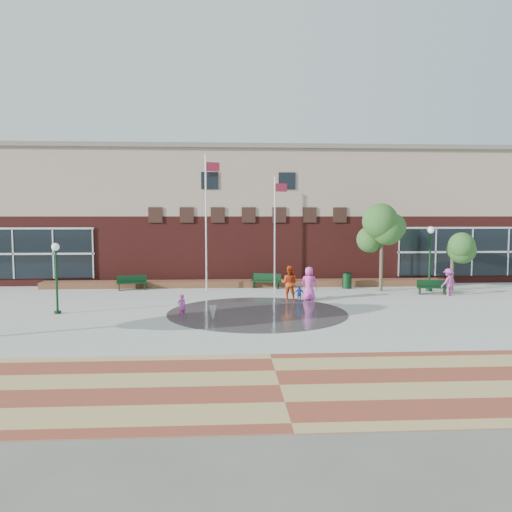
{
  "coord_description": "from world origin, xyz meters",
  "views": [
    {
      "loc": [
        -1.38,
        -19.99,
        4.56
      ],
      "look_at": [
        0.0,
        4.0,
        2.6
      ],
      "focal_mm": 35.0,
      "sensor_mm": 36.0,
      "label": 1
    }
  ],
  "objects": [
    {
      "name": "ground",
      "position": [
        0.0,
        0.0,
        0.0
      ],
      "size": [
        120.0,
        120.0,
        0.0
      ],
      "primitive_type": "plane",
      "color": "#666056",
      "rests_on": "ground"
    },
    {
      "name": "flagpole_left",
      "position": [
        -2.62,
        10.25,
        4.56
      ],
      "size": [
        0.91,
        0.4,
        8.2
      ],
      "rotation": [
        0.0,
        0.0,
        0.35
      ],
      "color": "white",
      "rests_on": "ground"
    },
    {
      "name": "flower_bed",
      "position": [
        0.0,
        11.6,
        0.0
      ],
      "size": [
        26.0,
        1.2,
        0.4
      ],
      "primitive_type": "cube",
      "color": "maroon",
      "rests_on": "ground"
    },
    {
      "name": "bench_right",
      "position": [
        10.39,
        7.84,
        0.27
      ],
      "size": [
        1.72,
        0.73,
        0.84
      ],
      "rotation": [
        0.0,
        0.0,
        -0.17
      ],
      "color": "black",
      "rests_on": "ground"
    },
    {
      "name": "child_splash",
      "position": [
        -3.42,
        2.03,
        0.54
      ],
      "size": [
        0.47,
        0.42,
        1.07
      ],
      "primitive_type": "imported",
      "rotation": [
        0.0,
        0.0,
        3.7
      ],
      "color": "#D5419F",
      "rests_on": "ground"
    },
    {
      "name": "tree_small_right",
      "position": [
        12.14,
        9.13,
        2.92
      ],
      "size": [
        2.34,
        2.34,
        4.0
      ],
      "color": "#43362A",
      "rests_on": "ground"
    },
    {
      "name": "water_jet_b",
      "position": [
        0.81,
        3.48,
        0.0
      ],
      "size": [
        0.18,
        0.18,
        0.41
      ],
      "primitive_type": "cone",
      "rotation": [
        3.14,
        0.0,
        0.0
      ],
      "color": "white",
      "rests_on": "ground"
    },
    {
      "name": "library_building",
      "position": [
        0.0,
        17.48,
        4.64
      ],
      "size": [
        44.4,
        10.4,
        9.2
      ],
      "color": "#541C19",
      "rests_on": "ground"
    },
    {
      "name": "plaza_concrete",
      "position": [
        0.0,
        4.0,
        0.0
      ],
      "size": [
        46.0,
        18.0,
        0.01
      ],
      "primitive_type": "cube",
      "color": "#A8A8A0",
      "rests_on": "ground"
    },
    {
      "name": "person_bench",
      "position": [
        11.12,
        7.34,
        0.78
      ],
      "size": [
        1.16,
        0.94,
        1.57
      ],
      "primitive_type": "imported",
      "rotation": [
        0.0,
        0.0,
        3.56
      ],
      "color": "#BF4398",
      "rests_on": "ground"
    },
    {
      "name": "adult_pink",
      "position": [
        2.98,
        6.29,
        0.91
      ],
      "size": [
        0.96,
        0.7,
        1.82
      ],
      "primitive_type": "imported",
      "rotation": [
        0.0,
        0.0,
        3.01
      ],
      "color": "#D942AD",
      "rests_on": "ground"
    },
    {
      "name": "splash_pad",
      "position": [
        0.0,
        3.0,
        0.0
      ],
      "size": [
        8.4,
        8.4,
        0.01
      ],
      "primitive_type": "cylinder",
      "color": "#383A3D",
      "rests_on": "ground"
    },
    {
      "name": "lamp_right",
      "position": [
        10.72,
        9.05,
        2.42
      ],
      "size": [
        0.41,
        0.41,
        3.9
      ],
      "color": "black",
      "rests_on": "ground"
    },
    {
      "name": "flagpole_right",
      "position": [
        1.41,
        8.87,
        3.8
      ],
      "size": [
        0.8,
        0.32,
        6.8
      ],
      "rotation": [
        0.0,
        0.0,
        0.32
      ],
      "color": "white",
      "rests_on": "ground"
    },
    {
      "name": "trash_can",
      "position": [
        6.05,
        10.45,
        0.51
      ],
      "size": [
        0.61,
        0.61,
        1.01
      ],
      "color": "black",
      "rests_on": "ground"
    },
    {
      "name": "paver_band",
      "position": [
        0.0,
        -7.0,
        0.0
      ],
      "size": [
        46.0,
        6.0,
        0.01
      ],
      "primitive_type": "cube",
      "color": "brown",
      "rests_on": "ground"
    },
    {
      "name": "bench_mid",
      "position": [
        1.01,
        10.81,
        0.3
      ],
      "size": [
        1.91,
        1.03,
        0.93
      ],
      "rotation": [
        0.0,
        0.0,
        -0.3
      ],
      "color": "black",
      "rests_on": "ground"
    },
    {
      "name": "water_jet_a",
      "position": [
        -2.02,
        1.24,
        0.0
      ],
      "size": [
        0.34,
        0.34,
        0.66
      ],
      "primitive_type": "cone",
      "rotation": [
        3.14,
        0.0,
        0.0
      ],
      "color": "white",
      "rests_on": "ground"
    },
    {
      "name": "bench_left",
      "position": [
        -7.22,
        10.57,
        0.29
      ],
      "size": [
        1.85,
        0.82,
        0.9
      ],
      "rotation": [
        0.0,
        0.0,
        0.18
      ],
      "color": "black",
      "rests_on": "ground"
    },
    {
      "name": "child_blue",
      "position": [
        2.38,
        5.71,
        0.45
      ],
      "size": [
        0.57,
        0.39,
        0.9
      ],
      "primitive_type": "imported",
      "rotation": [
        0.0,
        0.0,
        2.78
      ],
      "color": "#1832A6",
      "rests_on": "ground"
    },
    {
      "name": "lamp_left",
      "position": [
        -9.26,
        3.31,
        2.05
      ],
      "size": [
        0.35,
        0.35,
        3.29
      ],
      "color": "black",
      "rests_on": "ground"
    },
    {
      "name": "tree_mid",
      "position": [
        7.83,
        9.28,
        3.71
      ],
      "size": [
        3.02,
        3.02,
        5.09
      ],
      "color": "#43362A",
      "rests_on": "ground"
    },
    {
      "name": "adult_red",
      "position": [
        1.93,
        6.38,
        0.94
      ],
      "size": [
        1.11,
        0.99,
        1.88
      ],
      "primitive_type": "imported",
      "rotation": [
        0.0,
        0.0,
        2.77
      ],
      "color": "#BF3812",
      "rests_on": "ground"
    }
  ]
}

